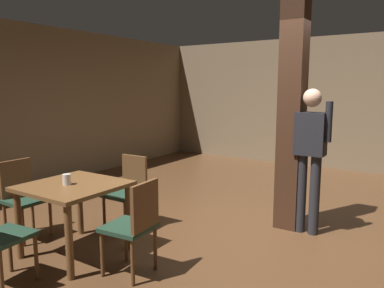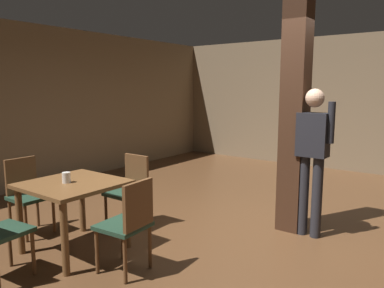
% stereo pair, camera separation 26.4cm
% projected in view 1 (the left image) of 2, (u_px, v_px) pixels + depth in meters
% --- Properties ---
extents(ground_plane, '(10.80, 10.80, 0.00)m').
position_uv_depth(ground_plane, '(238.00, 236.00, 4.41)').
color(ground_plane, '#4C301C').
extents(wall_back, '(8.00, 0.10, 2.80)m').
position_uv_depth(wall_back, '(334.00, 103.00, 7.93)').
color(wall_back, '#756047').
rests_on(wall_back, ground_plane).
extents(wall_left, '(0.10, 9.00, 2.80)m').
position_uv_depth(wall_left, '(28.00, 107.00, 6.37)').
color(wall_left, '#756047').
rests_on(wall_left, ground_plane).
extents(pillar, '(0.28, 0.28, 2.80)m').
position_uv_depth(pillar, '(292.00, 115.00, 4.51)').
color(pillar, '#382114').
rests_on(pillar, ground_plane).
extents(dining_table, '(0.92, 0.92, 0.75)m').
position_uv_depth(dining_table, '(74.00, 196.00, 3.86)').
color(dining_table, brown).
rests_on(dining_table, ground_plane).
extents(chair_east, '(0.45, 0.45, 0.89)m').
position_uv_depth(chair_east, '(135.00, 223.00, 3.42)').
color(chair_east, '#1E3828').
rests_on(chair_east, ground_plane).
extents(chair_west, '(0.42, 0.42, 0.89)m').
position_uv_depth(chair_west, '(23.00, 194.00, 4.33)').
color(chair_west, '#1E3828').
rests_on(chair_west, ground_plane).
extents(chair_north, '(0.42, 0.42, 0.89)m').
position_uv_depth(chair_north, '(129.00, 188.00, 4.59)').
color(chair_north, '#1E3828').
rests_on(chair_north, ground_plane).
extents(napkin_cup, '(0.08, 0.08, 0.11)m').
position_uv_depth(napkin_cup, '(67.00, 179.00, 3.80)').
color(napkin_cup, beige).
rests_on(napkin_cup, dining_table).
extents(standing_person, '(0.47, 0.21, 1.72)m').
position_uv_depth(standing_person, '(310.00, 151.00, 4.37)').
color(standing_person, black).
rests_on(standing_person, ground_plane).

